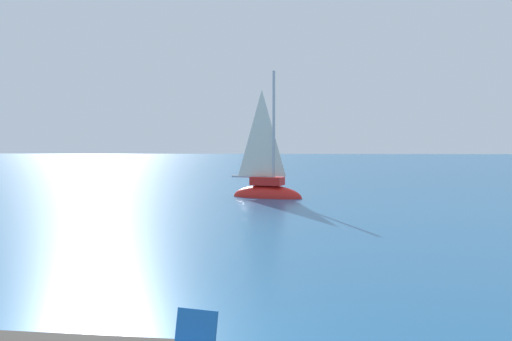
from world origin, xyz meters
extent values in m
plane|color=#236093|center=(0.00, 0.00, 0.00)|extent=(160.00, 160.00, 0.00)
ellipsoid|color=red|center=(2.00, 20.77, 0.00)|extent=(3.82, 2.36, 1.24)
cube|color=red|center=(2.00, 20.77, 0.82)|extent=(1.78, 1.34, 0.41)
cylinder|color=#B7B7BC|center=(2.32, 20.66, 3.44)|extent=(0.14, 0.14, 5.64)
cylinder|color=#B2B2B7|center=(1.25, 21.03, 1.02)|extent=(2.17, 0.84, 0.11)
pyramid|color=silver|center=(1.72, 20.87, 3.22)|extent=(1.73, 0.66, 4.29)
cube|color=blue|center=(1.62, -2.84, 1.09)|extent=(0.50, 0.29, 0.45)
camera|label=1|loc=(2.53, -9.40, 3.29)|focal=42.67mm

